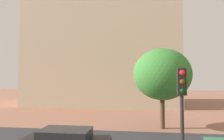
# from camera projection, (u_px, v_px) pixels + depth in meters

# --- Properties ---
(ground_plane) EXTENTS (120.00, 120.00, 0.00)m
(ground_plane) POSITION_uv_depth(u_px,v_px,m) (114.00, 136.00, 13.71)
(ground_plane) COLOR #93604C
(landmark_building) EXTENTS (22.46, 10.73, 34.61)m
(landmark_building) POSITION_uv_depth(u_px,v_px,m) (103.00, 36.00, 31.73)
(landmark_building) COLOR beige
(landmark_building) RESTS_ON ground_plane
(traffic_light_pole) EXTENTS (0.28, 0.34, 4.23)m
(traffic_light_pole) POSITION_uv_depth(u_px,v_px,m) (182.00, 106.00, 6.59)
(traffic_light_pole) COLOR black
(traffic_light_pole) RESTS_ON ground_plane
(tree_curb_far) EXTENTS (4.56, 4.56, 6.33)m
(tree_curb_far) POSITION_uv_depth(u_px,v_px,m) (162.00, 74.00, 15.88)
(tree_curb_far) COLOR #4C3823
(tree_curb_far) RESTS_ON ground_plane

